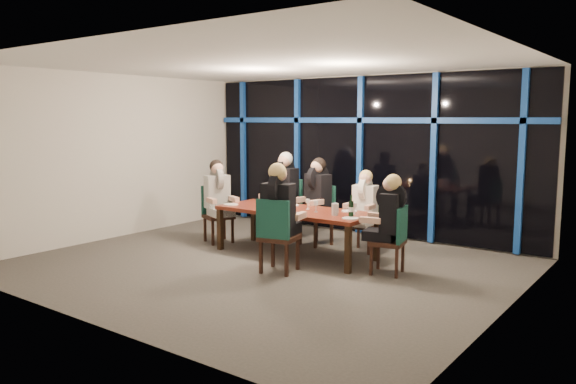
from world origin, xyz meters
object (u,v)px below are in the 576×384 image
diner_end_right (389,209)px  water_pitcher (335,209)px  chair_near_mid (277,232)px  diner_far_right (364,199)px  chair_far_right (366,220)px  diner_end_left (218,189)px  diner_far_left (284,182)px  chair_end_left (216,210)px  chair_far_mid (320,211)px  chair_end_right (394,237)px  dining_table (295,213)px  chair_far_left (287,205)px  diner_far_mid (316,189)px  diner_near_mid (279,201)px  wine_bottle (351,209)px

diner_end_right → water_pitcher: diner_end_right is taller
chair_near_mid → diner_far_right: size_ratio=1.20×
chair_far_right → diner_end_left: diner_end_left is taller
chair_far_right → diner_far_right: bearing=-90.0°
diner_far_left → chair_near_mid: bearing=-53.1°
diner_far_right → diner_end_left: diner_end_left is taller
chair_end_left → water_pitcher: (2.54, -0.10, 0.28)m
chair_end_left → diner_end_right: bearing=-67.5°
diner_end_left → chair_far_mid: bearing=-33.9°
chair_end_left → diner_end_left: size_ratio=1.03×
chair_far_right → chair_near_mid: size_ratio=0.86×
chair_end_left → water_pitcher: size_ratio=5.45×
chair_end_right → chair_near_mid: 1.65m
dining_table → chair_end_left: (-1.73, -0.01, -0.12)m
chair_far_left → diner_far_mid: size_ratio=1.07×
chair_far_right → diner_near_mid: diner_near_mid is taller
wine_bottle → chair_end_right: bearing=1.6°
diner_far_left → diner_end_right: (2.65, -1.08, -0.10)m
chair_far_mid → chair_near_mid: bearing=-61.4°
chair_far_right → water_pitcher: (0.05, -1.07, 0.33)m
chair_far_mid → chair_end_left: (-1.61, -0.92, -0.02)m
chair_far_left → water_pitcher: (1.76, -1.16, 0.24)m
diner_end_right → wine_bottle: (-0.60, -0.00, -0.05)m
chair_far_right → diner_end_left: 2.65m
diner_end_right → wine_bottle: bearing=-101.3°
chair_far_right → diner_end_right: diner_end_right is taller
diner_far_right → diner_near_mid: diner_near_mid is taller
diner_far_left → diner_far_right: (1.72, -0.08, -0.15)m
diner_far_left → water_pitcher: size_ratio=5.72×
diner_far_right → diner_near_mid: 1.87m
chair_far_mid → diner_near_mid: (0.52, -1.85, 0.44)m
diner_near_mid → diner_far_right: bearing=-114.1°
chair_end_left → water_pitcher: 2.56m
diner_near_mid → wine_bottle: size_ratio=3.16×
wine_bottle → dining_table: bearing=173.8°
diner_far_mid → chair_far_right: bearing=21.8°
chair_far_mid → diner_far_left: 0.95m
diner_far_mid → water_pitcher: diner_far_mid is taller
chair_near_mid → diner_far_left: (-1.37, 2.00, 0.43)m
chair_far_mid → diner_end_left: size_ratio=1.06×
chair_far_mid → chair_end_right: size_ratio=1.07×
dining_table → chair_far_left: bearing=132.2°
chair_far_mid → diner_far_right: bearing=11.4°
diner_far_mid → diner_far_right: 0.92m
chair_far_left → diner_far_right: bearing=-3.5°
chair_far_right → diner_end_left: bearing=-161.9°
chair_far_right → chair_end_left: (-2.49, -0.97, 0.04)m
chair_far_mid → wine_bottle: bearing=-27.0°
diner_near_mid → diner_end_left: bearing=-36.3°
diner_near_mid → wine_bottle: bearing=-142.6°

